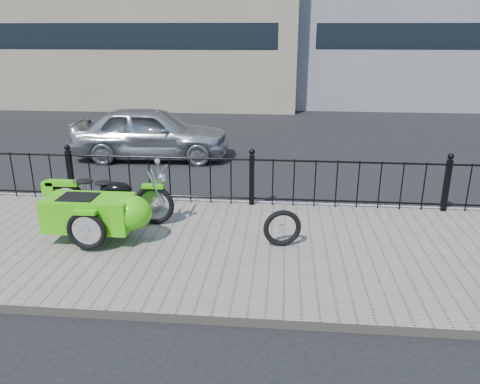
{
  "coord_description": "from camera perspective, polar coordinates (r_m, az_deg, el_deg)",
  "views": [
    {
      "loc": [
        0.56,
        -6.96,
        3.24
      ],
      "look_at": [
        -0.09,
        -0.1,
        0.85
      ],
      "focal_mm": 35.0,
      "sensor_mm": 36.0,
      "label": 1
    }
  ],
  "objects": [
    {
      "name": "ground",
      "position": [
        7.7,
        0.73,
        -5.73
      ],
      "size": [
        120.0,
        120.0,
        0.0
      ],
      "primitive_type": "plane",
      "color": "black",
      "rests_on": "ground"
    },
    {
      "name": "sidewalk",
      "position": [
        7.22,
        0.41,
        -6.96
      ],
      "size": [
        30.0,
        3.8,
        0.12
      ],
      "primitive_type": "cube",
      "color": "slate",
      "rests_on": "ground"
    },
    {
      "name": "curb",
      "position": [
        9.0,
        1.48,
        -1.54
      ],
      "size": [
        30.0,
        0.1,
        0.12
      ],
      "primitive_type": "cube",
      "color": "gray",
      "rests_on": "ground"
    },
    {
      "name": "iron_fence",
      "position": [
        8.69,
        1.45,
        1.39
      ],
      "size": [
        14.11,
        0.11,
        1.08
      ],
      "color": "black",
      "rests_on": "sidewalk"
    },
    {
      "name": "motorcycle_sidecar",
      "position": [
        7.58,
        -16.25,
        -2.07
      ],
      "size": [
        2.28,
        1.48,
        0.98
      ],
      "color": "black",
      "rests_on": "sidewalk"
    },
    {
      "name": "spare_tire",
      "position": [
        7.1,
        5.17,
        -4.4
      ],
      "size": [
        0.59,
        0.2,
        0.58
      ],
      "primitive_type": "torus",
      "rotation": [
        1.57,
        0.0,
        0.21
      ],
      "color": "black",
      "rests_on": "sidewalk"
    },
    {
      "name": "sedan_car",
      "position": [
        12.57,
        -10.76,
        7.12
      ],
      "size": [
        4.13,
        1.83,
        1.38
      ],
      "primitive_type": "imported",
      "rotation": [
        0.0,
        0.0,
        1.62
      ],
      "color": "#ACAFB4",
      "rests_on": "ground"
    }
  ]
}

